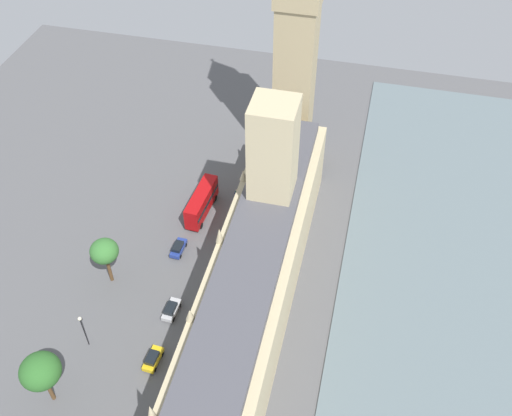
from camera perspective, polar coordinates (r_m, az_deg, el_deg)
ground_plane at (r=94.03m, az=-1.24°, el=-8.79°), size 148.24×148.24×0.00m
river_thames at (r=95.28m, az=21.21°, el=-12.32°), size 44.87×133.42×0.25m
parliament_building at (r=88.23m, az=0.15°, el=-5.33°), size 11.57×60.69×30.07m
clock_tower at (r=102.85m, az=4.06°, el=17.45°), size 7.76×7.76×54.98m
double_decker_bus_corner at (r=105.06m, az=-5.30°, el=0.59°), size 3.23×10.64×4.75m
car_blue_far_end at (r=100.36m, az=-7.55°, el=-3.86°), size 1.90×4.20×1.74m
car_silver_leading at (r=92.65m, az=-8.23°, el=-9.73°), size 2.01×4.20×1.74m
car_yellow_cab_near_tower at (r=88.34m, az=-9.98°, el=-14.22°), size 2.03×4.15×1.74m
pedestrian_under_trees at (r=109.07m, az=-1.93°, el=1.45°), size 0.61×0.51×1.63m
plane_tree_opposite_hall at (r=93.87m, az=-14.51°, el=-4.11°), size 4.47×4.47×9.00m
plane_tree_kerbside at (r=83.61m, az=-20.19°, el=-14.66°), size 5.41×5.41×9.58m
street_lamp_trailing at (r=88.92m, az=-16.50°, el=-10.94°), size 0.56×0.56×6.87m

